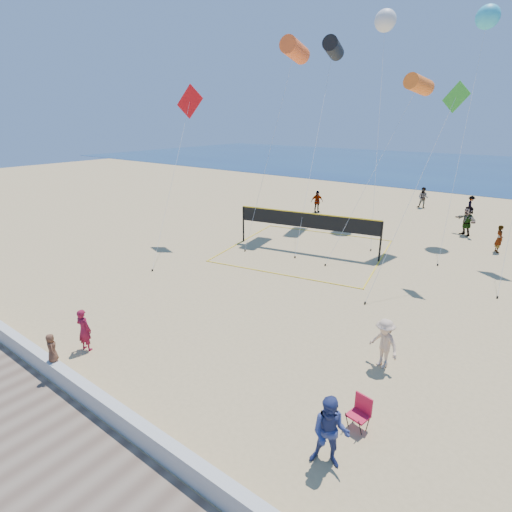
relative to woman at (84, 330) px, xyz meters
The scene contains 22 objects.
ground 3.43m from the woman, 27.54° to the left, with size 120.00×120.00×0.00m, color tan.
ocean 63.62m from the woman, 87.33° to the left, with size 140.00×50.00×0.03m, color navy.
seawall 3.33m from the woman, 26.06° to the right, with size 32.00×0.30×0.60m, color silver.
boardwalk 4.61m from the woman, 49.31° to the right, with size 32.00×3.60×0.03m, color #73604E.
woman is the anchor object (origin of this frame).
toddler 1.60m from the woman, 62.64° to the right, with size 0.42×0.28×0.87m, color brown.
bystander_a 8.68m from the woman, ahead, with size 0.85×0.67×1.76m, color navy.
bystander_b 9.67m from the woman, 31.71° to the left, with size 1.04×0.60×1.62m, color #D5AE8E.
far_person_0 23.00m from the woman, 99.79° to the left, with size 1.04×0.43×1.77m, color gray.
far_person_1 23.84m from the woman, 72.50° to the left, with size 1.81×0.58×1.95m, color gray.
far_person_2 22.12m from the woman, 64.88° to the left, with size 0.58×0.38×1.59m, color gray.
far_person_3 29.74m from the woman, 85.25° to the left, with size 0.85×0.66×1.75m, color gray.
far_person_4 30.36m from the woman, 78.30° to the left, with size 0.93×0.54×1.44m, color gray.
camp_chair 9.02m from the woman, 14.09° to the left, with size 0.55×0.66×0.99m.
volleyball_net 13.60m from the woman, 87.95° to the left, with size 9.92×9.80×2.27m.
kite_0 20.23m from the woman, 99.62° to the left, with size 1.53×7.17×11.92m.
kite_1 23.68m from the woman, 96.25° to the left, with size 3.81×10.16×12.38m.
kite_2 20.37m from the woman, 76.29° to the left, with size 2.47×7.23×9.60m.
kite_3 14.85m from the woman, 119.47° to the left, with size 3.49×5.78×9.18m.
kite_4 16.94m from the woman, 62.73° to the left, with size 1.80×5.60×8.85m.
kite_6 26.33m from the woman, 89.42° to the left, with size 4.16×8.18×14.07m.
kite_7 26.70m from the woman, 74.60° to the left, with size 1.79×8.25×13.45m.
Camera 1 is at (8.60, -7.35, 7.39)m, focal length 28.00 mm.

